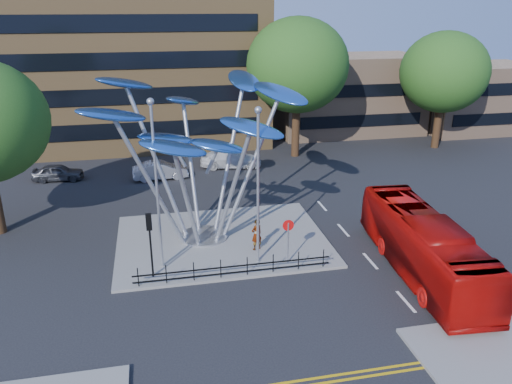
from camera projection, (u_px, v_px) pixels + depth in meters
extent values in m
plane|color=black|center=(261.00, 294.00, 23.83)|extent=(120.00, 120.00, 0.00)
cube|color=slate|center=(222.00, 240.00, 29.11)|extent=(12.00, 9.00, 0.15)
cube|color=gold|center=(295.00, 381.00, 18.34)|extent=(40.00, 0.12, 0.01)
cube|color=tan|center=(348.00, 94.00, 52.93)|extent=(15.00, 8.00, 8.00)
cube|color=tan|center=(476.00, 97.00, 53.96)|extent=(12.00, 8.00, 7.00)
cylinder|color=black|center=(296.00, 125.00, 44.49)|extent=(0.70, 0.70, 5.72)
ellipsoid|color=#1D4B15|center=(298.00, 65.00, 42.64)|extent=(8.80, 8.80, 8.10)
cylinder|color=black|center=(438.00, 122.00, 47.28)|extent=(0.70, 0.70, 5.06)
ellipsoid|color=#1D4B15|center=(444.00, 72.00, 45.65)|extent=(8.00, 8.00, 7.36)
cylinder|color=#9EA0A5|center=(204.00, 236.00, 29.33)|extent=(2.80, 2.80, 0.12)
cylinder|color=#9EA0A5|center=(181.00, 179.00, 27.19)|extent=(0.24, 0.24, 7.80)
ellipsoid|color=blue|center=(112.00, 115.00, 24.28)|extent=(3.92, 2.95, 1.39)
cylinder|color=#9EA0A5|center=(197.00, 193.00, 27.22)|extent=(0.24, 0.24, 6.40)
ellipsoid|color=blue|center=(173.00, 148.00, 23.84)|extent=(3.47, 1.78, 1.31)
cylinder|color=#9EA0A5|center=(214.00, 185.00, 27.49)|extent=(0.24, 0.24, 7.00)
ellipsoid|color=blue|center=(252.00, 128.00, 25.13)|extent=(3.81, 3.11, 1.36)
cylinder|color=#9EA0A5|center=(223.00, 169.00, 28.12)|extent=(0.24, 0.24, 8.20)
ellipsoid|color=blue|center=(280.00, 93.00, 27.69)|extent=(3.52, 4.06, 1.44)
cylinder|color=#9EA0A5|center=(213.00, 162.00, 28.80)|extent=(0.24, 0.24, 8.60)
ellipsoid|color=blue|center=(244.00, 80.00, 29.53)|extent=(2.21, 3.79, 1.39)
cylinder|color=#9EA0A5|center=(196.00, 172.00, 28.91)|extent=(0.24, 0.24, 7.40)
ellipsoid|color=blue|center=(183.00, 101.00, 29.90)|extent=(3.02, 3.71, 1.34)
cylinder|color=#9EA0A5|center=(183.00, 165.00, 27.96)|extent=(0.24, 0.24, 8.80)
ellipsoid|color=blue|center=(125.00, 83.00, 27.15)|extent=(3.88, 3.60, 1.42)
ellipsoid|color=blue|center=(167.00, 139.00, 27.06)|extent=(3.40, 1.96, 1.13)
ellipsoid|color=blue|center=(218.00, 146.00, 27.17)|extent=(3.39, 2.16, 1.11)
cylinder|color=#9EA0A5|center=(157.00, 190.00, 24.62)|extent=(0.14, 0.14, 8.50)
sphere|color=#9EA0A5|center=(150.00, 102.00, 23.07)|extent=(0.36, 0.36, 0.36)
cylinder|color=#9EA0A5|center=(258.00, 191.00, 25.20)|extent=(0.14, 0.14, 8.00)
sphere|color=#9EA0A5|center=(258.00, 110.00, 23.74)|extent=(0.36, 0.36, 0.36)
cylinder|color=black|center=(151.00, 248.00, 24.54)|extent=(0.10, 0.10, 3.20)
cube|color=black|center=(149.00, 222.00, 24.05)|extent=(0.28, 0.18, 0.85)
sphere|color=#FF0C0C|center=(148.00, 217.00, 23.95)|extent=(0.18, 0.18, 0.18)
cylinder|color=#9EA0A5|center=(288.00, 243.00, 26.04)|extent=(0.08, 0.08, 2.30)
cylinder|color=red|center=(288.00, 225.00, 25.72)|extent=(0.60, 0.04, 0.60)
cube|color=white|center=(288.00, 225.00, 25.73)|extent=(0.42, 0.03, 0.10)
cylinder|color=black|center=(138.00, 277.00, 24.07)|extent=(0.05, 0.05, 1.00)
cylinder|color=black|center=(166.00, 274.00, 24.32)|extent=(0.05, 0.05, 1.00)
cylinder|color=black|center=(194.00, 271.00, 24.58)|extent=(0.05, 0.05, 1.00)
cylinder|color=black|center=(221.00, 269.00, 24.84)|extent=(0.05, 0.05, 1.00)
cylinder|color=black|center=(247.00, 266.00, 25.10)|extent=(0.05, 0.05, 1.00)
cylinder|color=black|center=(273.00, 263.00, 25.35)|extent=(0.05, 0.05, 1.00)
cylinder|color=black|center=(298.00, 261.00, 25.61)|extent=(0.05, 0.05, 1.00)
cylinder|color=black|center=(323.00, 258.00, 25.87)|extent=(0.05, 0.05, 1.00)
cube|color=black|center=(234.00, 266.00, 24.95)|extent=(10.00, 0.06, 0.06)
cube|color=black|center=(234.00, 272.00, 25.07)|extent=(10.00, 0.06, 0.06)
imported|color=#B00B08|center=(423.00, 245.00, 25.22)|extent=(3.51, 11.43, 3.14)
imported|color=gray|center=(257.00, 235.00, 27.56)|extent=(0.78, 0.67, 1.81)
imported|color=#3F4046|center=(58.00, 172.00, 38.97)|extent=(3.92, 1.79, 1.30)
imported|color=#AEAFB6|center=(160.00, 170.00, 39.29)|extent=(4.37, 1.76, 1.41)
imported|color=silver|center=(231.00, 158.00, 42.14)|extent=(5.36, 2.76, 1.49)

